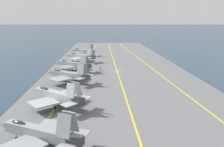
{
  "coord_description": "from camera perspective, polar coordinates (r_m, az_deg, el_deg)",
  "views": [
    {
      "loc": [
        -87.24,
        6.08,
        19.35
      ],
      "look_at": [
        -14.85,
        2.65,
        2.9
      ],
      "focal_mm": 38.0,
      "sensor_mm": 36.0,
      "label": 1
    }
  ],
  "objects": [
    {
      "name": "parked_jet_second",
      "position": [
        54.24,
        -13.3,
        -5.2
      ],
      "size": [
        13.67,
        15.23,
        6.38
      ],
      "color": "#9EA3A8",
      "rests_on": "carrier_deck"
    },
    {
      "name": "deck_stripe_foul_line",
      "position": [
        91.6,
        10.3,
        0.64
      ],
      "size": [
        204.0,
        11.24,
        0.01
      ],
      "primitive_type": "cube",
      "rotation": [
        0.0,
        0.0,
        0.05
      ],
      "color": "yellow",
      "rests_on": "carrier_deck"
    },
    {
      "name": "deck_stripe_edge_line",
      "position": [
        89.66,
        -8.01,
        0.46
      ],
      "size": [
        204.04,
        10.45,
        0.01
      ],
      "primitive_type": "cube",
      "rotation": [
        0.0,
        0.0,
        -0.05
      ],
      "color": "yellow",
      "rests_on": "carrier_deck"
    },
    {
      "name": "parked_jet_sixth",
      "position": [
        129.44,
        -7.12,
        5.39
      ],
      "size": [
        13.73,
        15.02,
        6.6
      ],
      "color": "gray",
      "rests_on": "carrier_deck"
    },
    {
      "name": "carrier_deck",
      "position": [
        89.52,
        1.25,
        0.43
      ],
      "size": [
        226.97,
        52.55,
        0.4
      ],
      "primitive_type": "cube",
      "color": "slate",
      "rests_on": "ground"
    },
    {
      "name": "ground_plane",
      "position": [
        89.56,
        1.25,
        0.31
      ],
      "size": [
        2000.0,
        2000.0,
        0.0
      ],
      "primitive_type": "plane",
      "color": "#23384C"
    },
    {
      "name": "deck_stripe_centerline",
      "position": [
        89.48,
        1.25,
        0.56
      ],
      "size": [
        204.27,
        0.36,
        0.01
      ],
      "primitive_type": "cube",
      "color": "yellow",
      "rests_on": "carrier_deck"
    },
    {
      "name": "parked_jet_nearest",
      "position": [
        38.44,
        -17.17,
        -13.39
      ],
      "size": [
        12.6,
        15.58,
        6.41
      ],
      "color": "gray",
      "rests_on": "carrier_deck"
    },
    {
      "name": "parked_jet_third",
      "position": [
        74.03,
        -10.6,
        -0.26
      ],
      "size": [
        13.29,
        15.94,
        6.53
      ],
      "color": "gray",
      "rests_on": "carrier_deck"
    },
    {
      "name": "crew_green_vest",
      "position": [
        90.76,
        -2.8,
        1.35
      ],
      "size": [
        0.41,
        0.31,
        1.78
      ],
      "color": "#232328",
      "rests_on": "carrier_deck"
    },
    {
      "name": "parked_jet_fourth",
      "position": [
        90.39,
        -9.49,
        2.24
      ],
      "size": [
        13.49,
        16.41,
        6.12
      ],
      "color": "gray",
      "rests_on": "carrier_deck"
    },
    {
      "name": "parked_jet_fifth",
      "position": [
        109.82,
        -7.59,
        4.15
      ],
      "size": [
        12.47,
        15.41,
        6.31
      ],
      "color": "#A8AAAF",
      "rests_on": "carrier_deck"
    }
  ]
}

